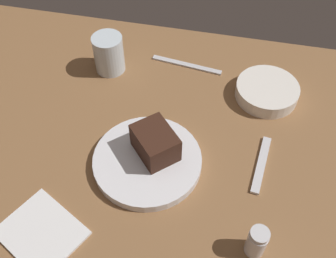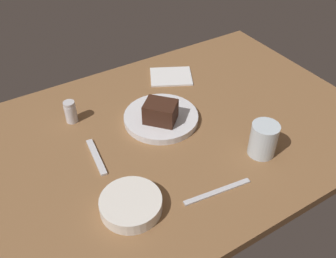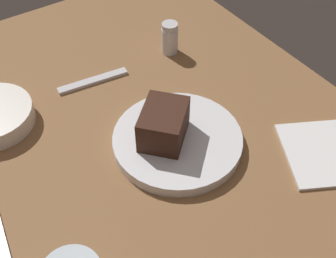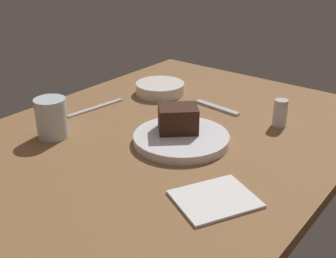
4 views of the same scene
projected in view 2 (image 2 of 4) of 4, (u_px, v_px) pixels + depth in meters
dining_table at (177, 131)px, 115.57cm from camera, size 120.00×84.00×3.00cm
dessert_plate at (161, 118)px, 116.61cm from camera, size 23.34×23.34×2.14cm
chocolate_cake_slice at (160, 112)px, 111.99cm from camera, size 11.78×11.91×6.35cm
salt_shaker at (71, 112)px, 114.82cm from camera, size 3.70×3.70×7.27cm
water_glass at (263, 139)px, 102.99cm from camera, size 7.73×7.73×9.98cm
side_bowl at (131, 204)px, 89.97cm from camera, size 15.31×15.31×3.50cm
dessert_spoon at (96, 157)px, 104.39cm from camera, size 3.56×15.11×0.70cm
butter_knife at (217, 192)px, 94.93cm from camera, size 19.02×3.81×0.50cm
folded_napkin at (171, 76)px, 136.29cm from camera, size 18.96×17.85×0.60cm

